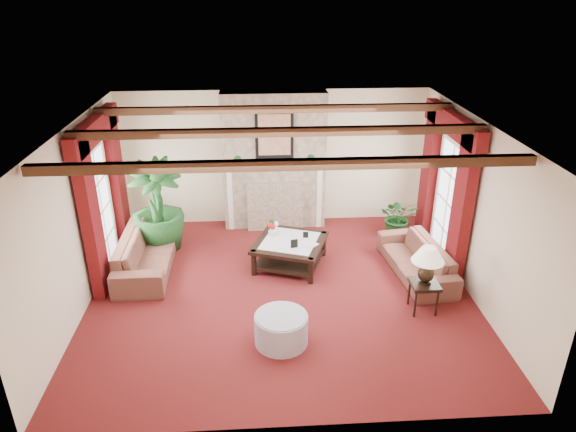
{
  "coord_description": "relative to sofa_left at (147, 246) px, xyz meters",
  "views": [
    {
      "loc": [
        -0.33,
        -6.99,
        4.57
      ],
      "look_at": [
        0.13,
        0.4,
        1.16
      ],
      "focal_mm": 32.0,
      "sensor_mm": 36.0,
      "label": 1
    }
  ],
  "objects": [
    {
      "name": "photo_frame_a",
      "position": [
        2.52,
        -0.31,
        0.13
      ],
      "size": [
        0.12,
        0.04,
        0.16
      ],
      "primitive_type": null,
      "rotation": [
        0.0,
        0.0,
        0.21
      ],
      "color": "black",
      "rests_on": "coffee_table"
    },
    {
      "name": "coffee_table",
      "position": [
        2.46,
        -0.05,
        -0.18
      ],
      "size": [
        1.45,
        1.45,
        0.46
      ],
      "primitive_type": null,
      "rotation": [
        0.0,
        0.0,
        -0.34
      ],
      "color": "black",
      "rests_on": "ground"
    },
    {
      "name": "book",
      "position": [
        2.69,
        -0.26,
        0.2
      ],
      "size": [
        0.24,
        0.24,
        0.3
      ],
      "primitive_type": "imported",
      "rotation": [
        0.0,
        0.0,
        0.68
      ],
      "color": "black",
      "rests_on": "coffee_table"
    },
    {
      "name": "curtains_right",
      "position": [
        5.13,
        0.08,
        2.13
      ],
      "size": [
        0.2,
        2.4,
        2.55
      ],
      "primitive_type": null,
      "color": "#4F0A0E",
      "rests_on": "ground"
    },
    {
      "name": "table_lamp",
      "position": [
        4.37,
        -1.55,
        0.37
      ],
      "size": [
        0.48,
        0.48,
        0.61
      ],
      "primitive_type": null,
      "color": "black",
      "rests_on": "side_table"
    },
    {
      "name": "french_door_left",
      "position": [
        -0.7,
        0.08,
        1.71
      ],
      "size": [
        0.1,
        1.1,
        2.16
      ],
      "primitive_type": null,
      "color": "white",
      "rests_on": "ground"
    },
    {
      "name": "side_table",
      "position": [
        4.37,
        -1.55,
        -0.17
      ],
      "size": [
        0.52,
        0.52,
        0.48
      ],
      "primitive_type": null,
      "rotation": [
        0.0,
        0.0,
        -0.32
      ],
      "color": "black",
      "rests_on": "ground"
    },
    {
      "name": "ottoman",
      "position": [
        2.2,
        -2.18,
        -0.2
      ],
      "size": [
        0.74,
        0.74,
        0.43
      ],
      "primitive_type": "cylinder",
      "color": "#9B94A7",
      "rests_on": "ground"
    },
    {
      "name": "small_plant",
      "position": [
        4.64,
        0.95,
        -0.11
      ],
      "size": [
        0.95,
        1.01,
        0.62
      ],
      "primitive_type": "imported",
      "rotation": [
        0.0,
        0.0,
        -0.15
      ],
      "color": "black",
      "rests_on": "ground"
    },
    {
      "name": "floor",
      "position": [
        2.27,
        -0.92,
        -0.42
      ],
      "size": [
        6.0,
        6.0,
        0.0
      ],
      "primitive_type": "plane",
      "color": "#4A110D",
      "rests_on": "ground"
    },
    {
      "name": "french_door_right",
      "position": [
        5.24,
        0.08,
        1.71
      ],
      "size": [
        0.1,
        1.1,
        2.16
      ],
      "primitive_type": null,
      "color": "white",
      "rests_on": "ground"
    },
    {
      "name": "left_wall",
      "position": [
        -0.73,
        -0.92,
        0.93
      ],
      "size": [
        0.02,
        5.5,
        2.7
      ],
      "primitive_type": "cube",
      "color": "beige",
      "rests_on": "ground"
    },
    {
      "name": "potted_palm",
      "position": [
        0.11,
        0.7,
        0.06
      ],
      "size": [
        1.03,
        1.75,
        0.96
      ],
      "primitive_type": "imported",
      "rotation": [
        0.0,
        0.0,
        0.02
      ],
      "color": "black",
      "rests_on": "ground"
    },
    {
      "name": "sofa_right",
      "position": [
        4.58,
        -0.48,
        -0.05
      ],
      "size": [
        2.01,
        0.99,
        0.74
      ],
      "primitive_type": "imported",
      "rotation": [
        0.0,
        0.0,
        -1.45
      ],
      "color": "#380F19",
      "rests_on": "ground"
    },
    {
      "name": "flower_vase",
      "position": [
        2.18,
        0.2,
        0.13
      ],
      "size": [
        0.28,
        0.29,
        0.17
      ],
      "primitive_type": "imported",
      "rotation": [
        0.0,
        0.0,
        -0.38
      ],
      "color": "silver",
      "rests_on": "coffee_table"
    },
    {
      "name": "sofa_left",
      "position": [
        0.0,
        0.0,
        0.0
      ],
      "size": [
        2.15,
        0.67,
        0.83
      ],
      "primitive_type": "imported",
      "rotation": [
        0.0,
        0.0,
        1.58
      ],
      "color": "#380F19",
      "rests_on": "ground"
    },
    {
      "name": "fireplace",
      "position": [
        2.27,
        1.63,
        2.28
      ],
      "size": [
        2.0,
        0.52,
        2.7
      ],
      "primitive_type": null,
      "color": "tan",
      "rests_on": "ground"
    },
    {
      "name": "photo_frame_b",
      "position": [
        2.75,
        0.04,
        0.11
      ],
      "size": [
        0.1,
        0.03,
        0.12
      ],
      "primitive_type": null,
      "rotation": [
        0.0,
        0.0,
        -0.14
      ],
      "color": "black",
      "rests_on": "coffee_table"
    },
    {
      "name": "right_wall",
      "position": [
        5.27,
        -0.92,
        0.93
      ],
      "size": [
        0.02,
        5.5,
        2.7
      ],
      "primitive_type": "cube",
      "color": "beige",
      "rests_on": "ground"
    },
    {
      "name": "curtains_left",
      "position": [
        -0.59,
        0.08,
        2.13
      ],
      "size": [
        0.2,
        2.4,
        2.55
      ],
      "primitive_type": null,
      "color": "#4F0A0E",
      "rests_on": "ground"
    },
    {
      "name": "back_wall",
      "position": [
        2.27,
        1.83,
        0.93
      ],
      "size": [
        6.0,
        0.02,
        2.7
      ],
      "primitive_type": "cube",
      "color": "beige",
      "rests_on": "ground"
    },
    {
      "name": "ceiling_beams",
      "position": [
        2.27,
        -0.92,
        2.22
      ],
      "size": [
        6.0,
        3.0,
        0.12
      ],
      "primitive_type": null,
      "color": "#372111",
      "rests_on": "ceiling"
    },
    {
      "name": "ceiling",
      "position": [
        2.27,
        -0.92,
        2.28
      ],
      "size": [
        6.0,
        6.0,
        0.0
      ],
      "primitive_type": "plane",
      "rotation": [
        3.14,
        0.0,
        0.0
      ],
      "color": "white",
      "rests_on": "floor"
    }
  ]
}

